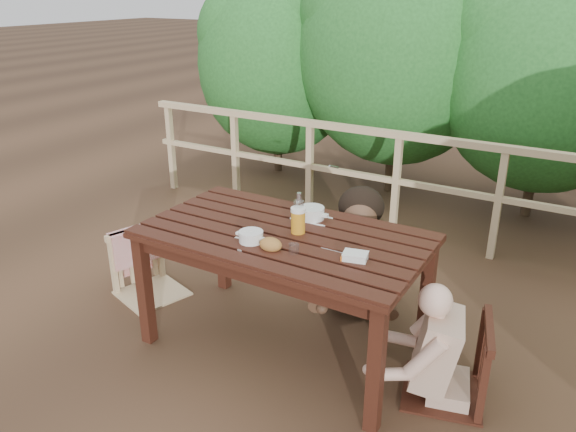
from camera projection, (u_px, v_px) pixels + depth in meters
The scene contains 16 objects.
ground at pixel (284, 344), 3.70m from camera, with size 60.00×60.00×0.00m, color brown.
table at pixel (284, 291), 3.54m from camera, with size 1.72×0.97×0.80m, color black.
chair_left at pixel (147, 240), 4.12m from camera, with size 0.46×0.46×0.92m, color tan.
chair_far at pixel (360, 240), 4.09m from camera, with size 0.47×0.47×0.94m, color black.
chair_right at pixel (451, 324), 3.07m from camera, with size 0.47×0.47×0.94m, color black.
woman at pixel (362, 208), 4.02m from camera, with size 0.57×0.71×1.42m, color black, non-canonical shape.
diner_right at pixel (459, 309), 3.02m from camera, with size 0.47×0.57×1.16m, color tan, non-canonical shape.
railing at pixel (396, 186), 5.10m from camera, with size 5.60×0.10×1.01m, color tan.
hedge_row at pixel (491, 19), 5.33m from camera, with size 6.60×1.60×3.80m, color #235F24, non-canonical shape.
soup_near at pixel (251, 238), 3.25m from camera, with size 0.24×0.24×0.08m, color silver.
soup_far at pixel (311, 214), 3.57m from camera, with size 0.28×0.28×0.09m, color silver.
bread_roll at pixel (271, 245), 3.16m from camera, with size 0.14×0.10×0.08m, color #A26431.
beer_glass at pixel (298, 221), 3.35m from camera, with size 0.09×0.09×0.18m, color orange.
bottle at pixel (299, 213), 3.37m from camera, with size 0.06×0.06×0.26m, color white.
tumbler at pixel (294, 250), 3.11m from camera, with size 0.06×0.06×0.07m, color silver.
butter_tub at pixel (355, 257), 3.04m from camera, with size 0.14×0.10×0.06m, color silver.
Camera 1 is at (1.59, -2.65, 2.20)m, focal length 34.77 mm.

